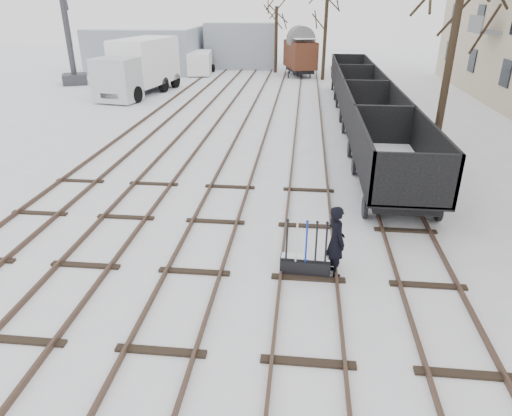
# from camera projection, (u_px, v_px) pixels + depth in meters

# --- Properties ---
(ground) EXTENTS (120.00, 120.00, 0.00)m
(ground) POSITION_uv_depth(u_px,v_px,m) (194.00, 273.00, 12.05)
(ground) COLOR white
(ground) RESTS_ON ground
(tracks) EXTENTS (13.90, 52.00, 0.16)m
(tracks) POSITION_uv_depth(u_px,v_px,m) (252.00, 132.00, 24.37)
(tracks) COLOR black
(tracks) RESTS_ON ground
(shed_left) EXTENTS (10.00, 8.00, 4.10)m
(shed_left) POSITION_uv_depth(u_px,v_px,m) (147.00, 49.00, 44.96)
(shed_left) COLOR #97A2AA
(shed_left) RESTS_ON ground
(shed_right) EXTENTS (7.00, 6.00, 4.50)m
(shed_right) POSITION_uv_depth(u_px,v_px,m) (243.00, 44.00, 47.62)
(shed_right) COLOR #97A2AA
(shed_right) RESTS_ON ground
(ground_frame) EXTENTS (1.32, 0.47, 1.49)m
(ground_frame) POSITION_uv_depth(u_px,v_px,m) (305.00, 264.00, 11.91)
(ground_frame) COLOR black
(ground_frame) RESTS_ON ground
(worker) EXTENTS (0.69, 0.82, 1.93)m
(worker) POSITION_uv_depth(u_px,v_px,m) (336.00, 241.00, 11.65)
(worker) COLOR black
(worker) RESTS_ON ground
(freight_wagon_a) EXTENTS (2.56, 6.39, 2.61)m
(freight_wagon_a) POSITION_uv_depth(u_px,v_px,m) (393.00, 169.00, 16.43)
(freight_wagon_a) COLOR black
(freight_wagon_a) RESTS_ON ground
(freight_wagon_b) EXTENTS (2.56, 6.39, 2.61)m
(freight_wagon_b) POSITION_uv_depth(u_px,v_px,m) (371.00, 125.00, 22.21)
(freight_wagon_b) COLOR black
(freight_wagon_b) RESTS_ON ground
(freight_wagon_c) EXTENTS (2.56, 6.39, 2.61)m
(freight_wagon_c) POSITION_uv_depth(u_px,v_px,m) (359.00, 99.00, 27.99)
(freight_wagon_c) COLOR black
(freight_wagon_c) RESTS_ON ground
(freight_wagon_d) EXTENTS (2.56, 6.39, 2.61)m
(freight_wagon_d) POSITION_uv_depth(u_px,v_px,m) (350.00, 81.00, 33.77)
(freight_wagon_d) COLOR black
(freight_wagon_d) RESTS_ON ground
(box_van_wagon) EXTENTS (3.48, 4.92, 3.40)m
(box_van_wagon) POSITION_uv_depth(u_px,v_px,m) (300.00, 54.00, 41.84)
(box_van_wagon) COLOR black
(box_van_wagon) RESTS_ON ground
(lorry) EXTENTS (3.86, 8.95, 3.92)m
(lorry) POSITION_uv_depth(u_px,v_px,m) (139.00, 67.00, 33.64)
(lorry) COLOR black
(lorry) RESTS_ON ground
(panel_van) EXTENTS (2.59, 4.85, 2.04)m
(panel_van) POSITION_uv_depth(u_px,v_px,m) (200.00, 62.00, 43.24)
(panel_van) COLOR white
(panel_van) RESTS_ON ground
(crane) EXTENTS (2.50, 5.65, 9.51)m
(crane) POSITION_uv_depth(u_px,v_px,m) (72.00, 53.00, 37.65)
(crane) COLOR #313136
(crane) RESTS_ON ground
(tree_near) EXTENTS (0.30, 0.30, 7.12)m
(tree_near) POSITION_uv_depth(u_px,v_px,m) (446.00, 84.00, 17.81)
(tree_near) COLOR black
(tree_near) RESTS_ON ground
(tree_far_left) EXTENTS (0.30, 0.30, 5.94)m
(tree_far_left) POSITION_uv_depth(u_px,v_px,m) (276.00, 40.00, 43.37)
(tree_far_left) COLOR black
(tree_far_left) RESTS_ON ground
(tree_far_right) EXTENTS (0.30, 0.30, 7.17)m
(tree_far_right) POSITION_uv_depth(u_px,v_px,m) (325.00, 37.00, 39.13)
(tree_far_right) COLOR black
(tree_far_right) RESTS_ON ground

